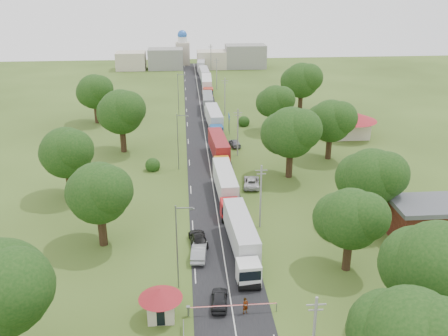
{
  "coord_description": "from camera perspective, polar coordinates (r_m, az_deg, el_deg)",
  "views": [
    {
      "loc": [
        -4.35,
        -66.39,
        32.64
      ],
      "look_at": [
        1.82,
        7.42,
        3.0
      ],
      "focal_mm": 40.0,
      "sensor_mm": 36.0,
      "label": 1
    }
  ],
  "objects": [
    {
      "name": "pedestrian_booth",
      "position": [
        53.26,
        -6.36,
        -14.95
      ],
      "size": [
        0.82,
        0.96,
        1.75
      ],
      "primitive_type": "imported",
      "rotation": [
        0.0,
        0.0,
        -1.38
      ],
      "color": "gray",
      "rests_on": "ground"
    },
    {
      "name": "tree_5",
      "position": [
        92.13,
        12.08,
        5.31
      ],
      "size": [
        8.8,
        8.8,
        11.07
      ],
      "color": "#382616",
      "rests_on": "ground"
    },
    {
      "name": "guard_booth",
      "position": [
        51.48,
        -7.25,
        -14.7
      ],
      "size": [
        4.4,
        4.4,
        3.45
      ],
      "color": "beige",
      "rests_on": "ground"
    },
    {
      "name": "tree_9",
      "position": [
        46.86,
        -24.04,
        -12.27
      ],
      "size": [
        9.6,
        9.6,
        12.05
      ],
      "color": "#382616",
      "rests_on": "ground"
    },
    {
      "name": "lamp_1",
      "position": [
        85.78,
        -5.21,
        3.31
      ],
      "size": [
        2.03,
        0.22,
        10.0
      ],
      "color": "slate",
      "rests_on": "ground"
    },
    {
      "name": "tree_1",
      "position": [
        49.5,
        23.23,
        -10.22
      ],
      "size": [
        9.6,
        9.6,
        12.05
      ],
      "color": "#382616",
      "rests_on": "ground"
    },
    {
      "name": "truck_6",
      "position": [
        155.97,
        -2.25,
        10.52
      ],
      "size": [
        2.79,
        14.58,
        4.04
      ],
      "color": "#235E36",
      "rests_on": "ground"
    },
    {
      "name": "pedestrian_near",
      "position": [
        52.39,
        2.46,
        -15.48
      ],
      "size": [
        0.79,
        0.69,
        1.82
      ],
      "primitive_type": "imported",
      "rotation": [
        0.0,
        0.0,
        0.46
      ],
      "color": "gray",
      "rests_on": "ground"
    },
    {
      "name": "ground",
      "position": [
        74.11,
        -0.93,
        -4.33
      ],
      "size": [
        260.0,
        260.0,
        0.0
      ],
      "primitive_type": "plane",
      "color": "#314416",
      "rests_on": "ground"
    },
    {
      "name": "boom_barrier",
      "position": [
        52.25,
        -0.53,
        -15.61
      ],
      "size": [
        9.22,
        0.35,
        1.18
      ],
      "color": "slate",
      "rests_on": "ground"
    },
    {
      "name": "tree_11",
      "position": [
        77.95,
        -17.6,
        1.72
      ],
      "size": [
        8.8,
        8.8,
        11.07
      ],
      "color": "#382616",
      "rests_on": "ground"
    },
    {
      "name": "car_lane_rear",
      "position": [
        64.13,
        -2.97,
        -8.06
      ],
      "size": [
        2.67,
        5.27,
        1.47
      ],
      "primitive_type": "imported",
      "rotation": [
        0.0,
        0.0,
        3.27
      ],
      "color": "black",
      "rests_on": "ground"
    },
    {
      "name": "truck_5",
      "position": [
        141.63,
        -1.97,
        9.43
      ],
      "size": [
        3.18,
        15.8,
        4.37
      ],
      "color": "#AE2A1A",
      "rests_on": "ground"
    },
    {
      "name": "distant_town",
      "position": [
        178.85,
        -3.18,
        12.39
      ],
      "size": [
        52.0,
        8.0,
        8.0
      ],
      "color": "gray",
      "rests_on": "ground"
    },
    {
      "name": "truck_0",
      "position": [
        61.21,
        2.04,
        -7.98
      ],
      "size": [
        3.35,
        15.33,
        4.23
      ],
      "color": "white",
      "rests_on": "ground"
    },
    {
      "name": "info_sign",
      "position": [
        106.06,
        0.58,
        5.58
      ],
      "size": [
        0.12,
        3.1,
        4.1
      ],
      "color": "slate",
      "rests_on": "ground"
    },
    {
      "name": "tree_10",
      "position": [
        62.9,
        -14.13,
        -2.73
      ],
      "size": [
        8.8,
        8.8,
        11.07
      ],
      "color": "#382616",
      "rests_on": "ground"
    },
    {
      "name": "lamp_2",
      "position": [
        119.5,
        -5.19,
        8.62
      ],
      "size": [
        2.03,
        0.22,
        10.0
      ],
      "color": "slate",
      "rests_on": "ground"
    },
    {
      "name": "house_brick",
      "position": [
        69.13,
        21.95,
        -5.62
      ],
      "size": [
        8.6,
        6.6,
        5.2
      ],
      "color": "maroon",
      "rests_on": "ground"
    },
    {
      "name": "church",
      "position": [
        186.39,
        -4.75,
        13.33
      ],
      "size": [
        5.0,
        5.0,
        12.3
      ],
      "color": "beige",
      "rests_on": "ground"
    },
    {
      "name": "tree_2",
      "position": [
        58.05,
        14.26,
        -5.58
      ],
      "size": [
        8.0,
        8.0,
        10.1
      ],
      "color": "#382616",
      "rests_on": "ground"
    },
    {
      "name": "car_verge_far",
      "position": [
        98.35,
        1.23,
        2.87
      ],
      "size": [
        2.35,
        4.5,
        1.46
      ],
      "primitive_type": "imported",
      "rotation": [
        0.0,
        0.0,
        3.29
      ],
      "color": "slate",
      "rests_on": "ground"
    },
    {
      "name": "truck_7",
      "position": [
        172.68,
        -2.61,
        11.59
      ],
      "size": [
        3.16,
        14.17,
        3.91
      ],
      "color": "silver",
      "rests_on": "ground"
    },
    {
      "name": "truck_2",
      "position": [
        90.65,
        -0.56,
        2.19
      ],
      "size": [
        3.3,
        15.02,
        4.15
      ],
      "color": "orange",
      "rests_on": "ground"
    },
    {
      "name": "tree_13",
      "position": [
        116.08,
        -14.57,
        8.47
      ],
      "size": [
        8.8,
        8.8,
        11.07
      ],
      "color": "#382616",
      "rests_on": "ground"
    },
    {
      "name": "tree_0",
      "position": [
        41.56,
        20.54,
        -17.53
      ],
      "size": [
        8.8,
        8.8,
        11.07
      ],
      "color": "#382616",
      "rests_on": "ground"
    },
    {
      "name": "pole_1",
      "position": [
        66.37,
        4.21,
        -3.16
      ],
      "size": [
        1.6,
        0.24,
        9.0
      ],
      "color": "gray",
      "rests_on": "ground"
    },
    {
      "name": "tree_4",
      "position": [
        82.32,
        7.63,
        4.09
      ],
      "size": [
        9.6,
        9.6,
        12.05
      ],
      "color": "#382616",
      "rests_on": "ground"
    },
    {
      "name": "pole_4",
      "position": [
        146.42,
        -0.85,
        10.8
      ],
      "size": [
        1.6,
        0.24,
        9.0
      ],
      "color": "gray",
      "rests_on": "ground"
    },
    {
      "name": "lamp_0",
      "position": [
        53.73,
        -5.25,
        -8.57
      ],
      "size": [
        2.03,
        0.22,
        10.0
      ],
      "color": "slate",
      "rests_on": "ground"
    },
    {
      "name": "truck_1",
      "position": [
        75.13,
        0.2,
        -2.08
      ],
      "size": [
        3.03,
        15.11,
        4.18
      ],
      "color": "red",
      "rests_on": "ground"
    },
    {
      "name": "tree_6",
      "position": [
        106.59,
        5.87,
        7.55
      ],
      "size": [
        8.0,
        8.0,
        10.1
      ],
      "color": "#382616",
      "rests_on": "ground"
    },
    {
      "name": "road",
      "position": [
        92.45,
        -1.77,
        1.12
      ],
      "size": [
        8.0,
        200.0,
        0.04
      ],
      "primitive_type": "cube",
      "color": "black",
      "rests_on": "ground"
    },
    {
      "name": "pole_3",
      "position": [
        119.13,
        0.1,
        8.24
      ],
      "size": [
        1.6,
        0.24,
        9.0
      ],
      "color": "gray",
      "rests_on": "ground"
    },
    {
      "name": "truck_4",
      "position": [
        123.39,
        -1.84,
        7.43
      ],
      "size": [
        2.67,
        13.8,
        3.82
      ],
      "color": "silver",
      "rests_on": "ground"
    },
    {
      "name": "car_verge_near",
      "position": [
        80.35,
        3.17,
        -1.61
      ],
      "size": [
        3.2,
        5.71,
        1.51
      ],
      "primitive_type": "imported",
      "rotation": [
        0.0,
        0.0,
        3.01
      ],
      "color": "beige",
      "rests_on": "ground"
    },
    {
      "name": "car_lane_mid",
      "position": [
        61.31,
        -2.86,
        -9.49
      ],
      "size": [
        2.29,
        5.13,
        1.63
      ],
      "primitive_type": "imported",
      "rotation": [
        0.0,
        0.0,
        3.03
      ],
      "color": "gray",
      "rests_on": "ground"
    },
    {
      "name": "truck_3",
      "position": [
        108.2,
        -1.12,
        5.51
      ],
      "size": [
        3.27,
        15.56,
        4.3
      ],
      "color": "#164C89",
      "rests_on": "ground"
    },
    {
      "name": "tree_12",
      "position": [
        95.57,
        -11.69,
        6.32
      ],
      "size": [
        9.6,
        9.6,
        12.05
      ],
      "color": "#382616",
      "rests_on": "ground"
    },
    {
      "name": "tree_7",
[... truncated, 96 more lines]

